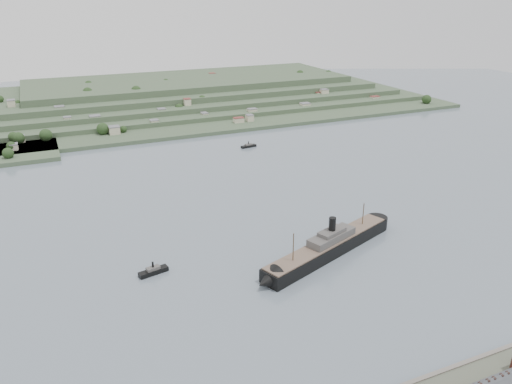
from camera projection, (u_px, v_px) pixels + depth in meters
name	position (u px, v px, depth m)	size (l,w,h in m)	color
ground	(284.00, 227.00, 329.75)	(1400.00, 1400.00, 0.00)	slate
far_peninsula	(171.00, 97.00, 669.34)	(760.00, 309.00, 30.00)	#31432D
steamship	(326.00, 248.00, 291.37)	(110.75, 51.22, 27.69)	black
tugboat	(153.00, 271.00, 273.99)	(17.09, 7.78, 7.44)	black
ferry_east	(249.00, 146.00, 496.43)	(16.52, 6.91, 6.01)	black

